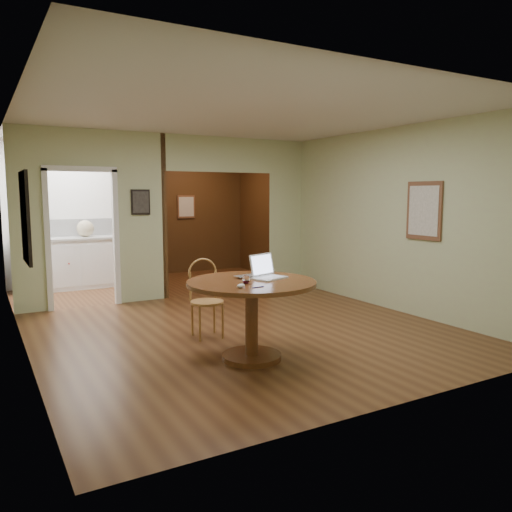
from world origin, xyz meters
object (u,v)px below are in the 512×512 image
chair (205,293)px  open_laptop (266,272)px  dining_table (252,301)px  closed_laptop (252,277)px

chair → open_laptop: (0.29, -0.96, 0.38)m
dining_table → closed_laptop: bearing=59.5°
dining_table → closed_laptop: 0.29m
open_laptop → closed_laptop: 0.16m
dining_table → chair: size_ratio=1.41×
chair → open_laptop: bearing=-69.1°
dining_table → chair: (-0.07, 1.04, -0.09)m
closed_laptop → dining_table: bearing=-128.5°
open_laptop → closed_laptop: bearing=133.8°
dining_table → closed_laptop: size_ratio=4.06×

